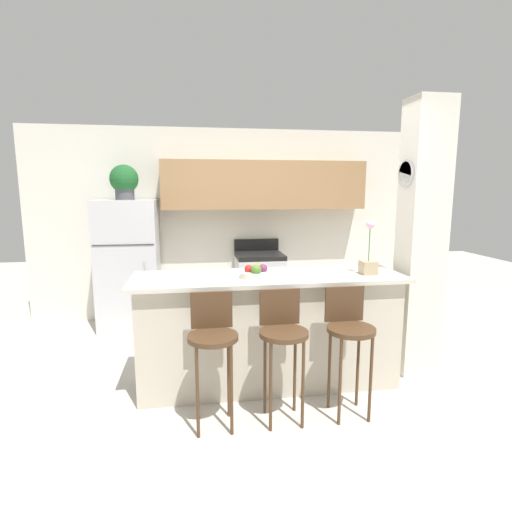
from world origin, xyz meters
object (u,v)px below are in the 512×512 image
refrigerator (129,265)px  bar_stool_right (349,331)px  stove_range (259,286)px  orchid_vase (369,261)px  potted_plant_on_fridge (124,181)px  bar_stool_mid (283,335)px  fruit_bowl (256,273)px  bar_stool_left (213,339)px

refrigerator → bar_stool_right: (1.99, -2.35, -0.14)m
stove_range → orchid_vase: (0.67, -1.88, 0.66)m
potted_plant_on_fridge → bar_stool_mid: bearing=-58.0°
refrigerator → bar_stool_mid: size_ratio=1.63×
bar_stool_mid → potted_plant_on_fridge: potted_plant_on_fridge is taller
stove_range → fruit_bowl: size_ratio=3.89×
potted_plant_on_fridge → fruit_bowl: bearing=-53.9°
refrigerator → stove_range: refrigerator is taller
fruit_bowl → stove_range: bearing=79.9°
refrigerator → bar_stool_mid: refrigerator is taller
orchid_vase → bar_stool_mid: bearing=-150.9°
bar_stool_right → orchid_vase: 0.75m
refrigerator → bar_stool_right: refrigerator is taller
stove_range → orchid_vase: bearing=-70.5°
stove_range → bar_stool_left: size_ratio=1.08×
bar_stool_left → bar_stool_mid: size_ratio=1.00×
fruit_bowl → potted_plant_on_fridge: bearing=126.1°
bar_stool_right → fruit_bowl: (-0.65, 0.50, 0.38)m
bar_stool_right → refrigerator: bearing=130.3°
bar_stool_right → fruit_bowl: bearing=142.0°
bar_stool_right → fruit_bowl: fruit_bowl is taller
bar_stool_mid → potted_plant_on_fridge: bearing=122.0°
bar_stool_left → orchid_vase: bearing=19.2°
orchid_vase → fruit_bowl: (-1.00, 0.02, -0.07)m
stove_range → fruit_bowl: (-0.33, -1.87, 0.58)m
stove_range → bar_stool_left: stove_range is taller
stove_range → bar_stool_left: (-0.73, -2.37, 0.21)m
bar_stool_left → bar_stool_mid: bearing=0.0°
refrigerator → orchid_vase: (2.35, -1.86, 0.31)m
bar_stool_left → potted_plant_on_fridge: potted_plant_on_fridge is taller
bar_stool_right → orchid_vase: (0.36, 0.49, 0.45)m
refrigerator → bar_stool_left: refrigerator is taller
stove_range → bar_stool_right: bearing=-82.5°
refrigerator → bar_stool_left: bearing=-68.0°
bar_stool_mid → fruit_bowl: (-0.12, 0.50, 0.38)m
bar_stool_left → bar_stool_mid: (0.52, 0.00, 0.00)m
fruit_bowl → bar_stool_mid: bearing=-76.2°
fruit_bowl → refrigerator: bearing=126.1°
refrigerator → orchid_vase: 3.01m
bar_stool_right → bar_stool_mid: bearing=180.0°
bar_stool_right → potted_plant_on_fridge: bearing=130.3°
stove_range → potted_plant_on_fridge: (-1.68, -0.02, 1.39)m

